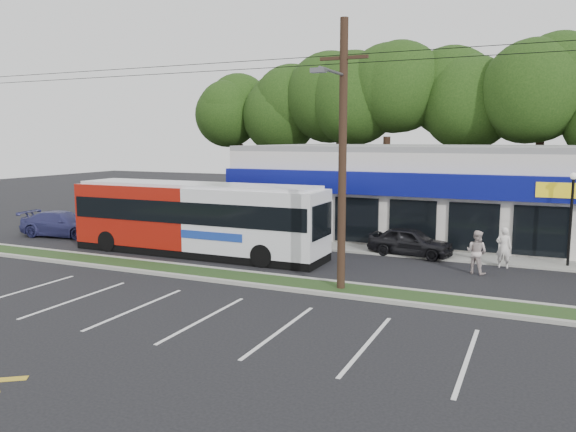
% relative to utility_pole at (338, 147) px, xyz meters
% --- Properties ---
extents(ground, '(120.00, 120.00, 0.00)m').
position_rel_utility_pole_xyz_m(ground, '(-2.83, -0.93, -5.41)').
color(ground, black).
rests_on(ground, ground).
extents(grass_strip, '(40.00, 1.60, 0.12)m').
position_rel_utility_pole_xyz_m(grass_strip, '(-2.83, 0.07, -5.35)').
color(grass_strip, '#1F3817').
rests_on(grass_strip, ground).
extents(curb_south, '(40.00, 0.25, 0.14)m').
position_rel_utility_pole_xyz_m(curb_south, '(-2.83, -0.78, -5.34)').
color(curb_south, '#9E9E93').
rests_on(curb_south, ground).
extents(curb_north, '(40.00, 0.25, 0.14)m').
position_rel_utility_pole_xyz_m(curb_north, '(-2.83, 0.92, -5.34)').
color(curb_north, '#9E9E93').
rests_on(curb_north, ground).
extents(sidewalk, '(32.00, 2.20, 0.10)m').
position_rel_utility_pole_xyz_m(sidewalk, '(2.17, 8.07, -5.36)').
color(sidewalk, '#9E9E93').
rests_on(sidewalk, ground).
extents(strip_mall, '(25.00, 12.55, 5.30)m').
position_rel_utility_pole_xyz_m(strip_mall, '(2.67, 14.99, -2.76)').
color(strip_mall, silver).
rests_on(strip_mall, ground).
extents(utility_pole, '(50.00, 2.77, 10.00)m').
position_rel_utility_pole_xyz_m(utility_pole, '(0.00, 0.00, 0.00)').
color(utility_pole, black).
rests_on(utility_pole, ground).
extents(lamp_post, '(0.30, 0.30, 4.25)m').
position_rel_utility_pole_xyz_m(lamp_post, '(8.17, 7.87, -2.74)').
color(lamp_post, black).
rests_on(lamp_post, ground).
extents(tree_line, '(46.76, 6.76, 11.83)m').
position_rel_utility_pole_xyz_m(tree_line, '(1.17, 25.07, 3.00)').
color(tree_line, black).
rests_on(tree_line, ground).
extents(metrobus, '(13.22, 2.85, 3.55)m').
position_rel_utility_pole_xyz_m(metrobus, '(-8.54, 3.57, -3.53)').
color(metrobus, '#9A150B').
rests_on(metrobus, ground).
extents(car_dark, '(4.32, 2.23, 1.41)m').
position_rel_utility_pole_xyz_m(car_dark, '(1.19, 7.57, -4.71)').
color(car_dark, black).
rests_on(car_dark, ground).
extents(car_silver, '(4.56, 2.07, 1.45)m').
position_rel_utility_pole_xyz_m(car_silver, '(-13.17, 6.07, -4.69)').
color(car_silver, '#B7B9C0').
rests_on(car_silver, ground).
extents(car_blue, '(5.35, 2.78, 1.48)m').
position_rel_utility_pole_xyz_m(car_blue, '(-18.60, 4.63, -4.67)').
color(car_blue, navy).
rests_on(car_blue, ground).
extents(pedestrian_a, '(0.67, 0.44, 1.84)m').
position_rel_utility_pole_xyz_m(pedestrian_a, '(5.53, 6.65, -4.49)').
color(pedestrian_a, silver).
rests_on(pedestrian_a, ground).
extents(pedestrian_b, '(1.11, 0.99, 1.87)m').
position_rel_utility_pole_xyz_m(pedestrian_b, '(4.54, 5.07, -4.48)').
color(pedestrian_b, beige).
rests_on(pedestrian_b, ground).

